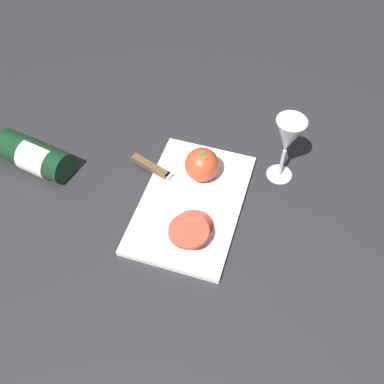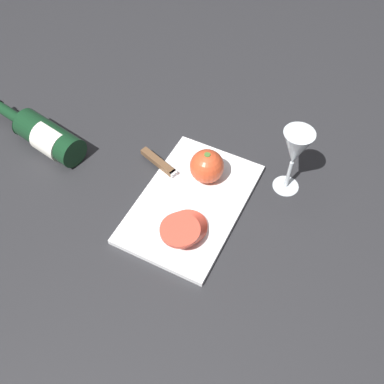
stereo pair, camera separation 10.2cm
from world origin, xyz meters
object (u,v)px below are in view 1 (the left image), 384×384
at_px(knife, 161,173).
at_px(tomato_slice_stack_near, 190,229).
at_px(wine_bottle, 30,155).
at_px(wine_glass, 288,138).
at_px(whole_tomato, 202,165).

xyz_separation_m(knife, tomato_slice_stack_near, (0.14, 0.12, 0.02)).
bearing_deg(wine_bottle, wine_glass, 104.56).
xyz_separation_m(wine_glass, knife, (0.10, -0.27, -0.11)).
bearing_deg(whole_tomato, wine_bottle, -78.72).
height_order(wine_bottle, tomato_slice_stack_near, wine_bottle).
bearing_deg(wine_bottle, tomato_slice_stack_near, 79.05).
bearing_deg(wine_glass, whole_tomato, -68.25).
bearing_deg(wine_glass, knife, -70.69).
distance_m(wine_glass, knife, 0.31).
xyz_separation_m(whole_tomato, tomato_slice_stack_near, (0.17, 0.02, -0.02)).
xyz_separation_m(wine_glass, tomato_slice_stack_near, (0.24, -0.15, -0.09)).
height_order(wine_glass, knife, wine_glass).
distance_m(wine_glass, tomato_slice_stack_near, 0.30).
bearing_deg(tomato_slice_stack_near, wine_glass, 147.00).
bearing_deg(knife, tomato_slice_stack_near, -31.52).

